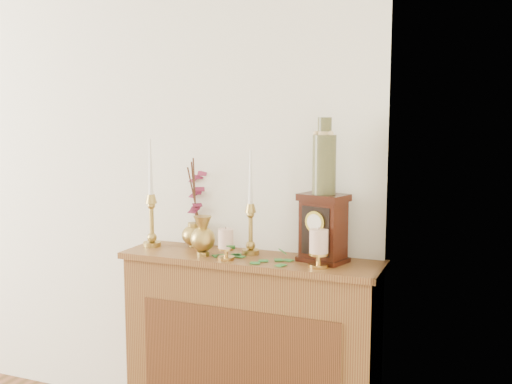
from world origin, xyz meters
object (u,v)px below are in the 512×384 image
at_px(candlestick_left, 151,212).
at_px(candlestick_center, 251,220).
at_px(bud_vase, 203,236).
at_px(ginger_jar, 197,206).
at_px(mantel_clock, 323,229).
at_px(ceramic_vase, 324,160).

distance_m(candlestick_left, candlestick_center, 0.52).
distance_m(candlestick_left, bud_vase, 0.35).
bearing_deg(ginger_jar, mantel_clock, -8.28).
height_order(mantel_clock, ceramic_vase, ceramic_vase).
bearing_deg(candlestick_center, candlestick_left, -176.48).
bearing_deg(mantel_clock, bud_vase, -152.42).
xyz_separation_m(mantel_clock, ceramic_vase, (0.00, 0.00, 0.31)).
bearing_deg(candlestick_center, mantel_clock, -3.22).
height_order(bud_vase, mantel_clock, mantel_clock).
distance_m(candlestick_center, mantel_clock, 0.36).
height_order(candlestick_center, ginger_jar, candlestick_center).
height_order(candlestick_center, ceramic_vase, ceramic_vase).
distance_m(ginger_jar, mantel_clock, 0.70).
bearing_deg(mantel_clock, candlestick_center, -165.95).
relative_size(candlestick_center, ginger_jar, 1.10).
height_order(ginger_jar, ceramic_vase, ceramic_vase).
xyz_separation_m(bud_vase, ginger_jar, (-0.14, 0.20, 0.11)).
xyz_separation_m(bud_vase, mantel_clock, (0.55, 0.10, 0.06)).
height_order(candlestick_center, mantel_clock, candlestick_center).
bearing_deg(ginger_jar, candlestick_center, -13.67).
bearing_deg(bud_vase, ginger_jar, 124.15).
xyz_separation_m(candlestick_left, mantel_clock, (0.88, 0.01, -0.03)).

